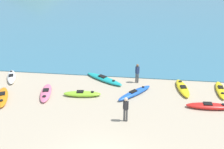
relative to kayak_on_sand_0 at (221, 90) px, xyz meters
The scene contains 12 objects.
bay_water 37.38m from the kayak_on_sand_0, 102.09° to the left, with size 160.00×70.00×0.06m, color teal.
kayak_on_sand_0 is the anchor object (origin of this frame).
kayak_on_sand_1 6.48m from the kayak_on_sand_0, 169.49° to the right, with size 2.60×2.78×0.37m.
kayak_on_sand_2 15.98m from the kayak_on_sand_0, 169.73° to the right, with size 1.86×2.95×0.37m.
kayak_on_sand_3 12.99m from the kayak_on_sand_0, behind, with size 1.30×2.80×0.33m.
kayak_on_sand_4 2.74m from the kayak_on_sand_0, 118.42° to the right, with size 3.16×0.82×0.39m.
kayak_on_sand_5 10.32m from the kayak_on_sand_0, 169.91° to the right, with size 2.77×0.89×0.40m.
kayak_on_sand_6 16.56m from the kayak_on_sand_0, behind, with size 1.69×2.65×0.39m.
kayak_on_sand_7 8.96m from the kayak_on_sand_0, behind, with size 3.39×2.46×0.37m.
kayak_on_sand_8 2.80m from the kayak_on_sand_0, behind, with size 1.10×2.85×0.38m.
person_near_foreground 8.21m from the kayak_on_sand_0, 146.62° to the right, with size 0.34×0.25×1.69m.
person_near_waterline 6.37m from the kayak_on_sand_0, behind, with size 0.33×0.28×1.61m.
Camera 1 is at (1.72, -8.96, 9.71)m, focal length 42.00 mm.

